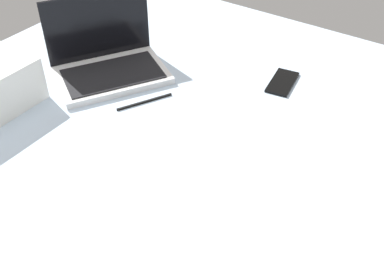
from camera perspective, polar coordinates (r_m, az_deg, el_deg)
bed_mattress at (r=128.87cm, az=-8.36°, el=-4.42°), size 180.00×140.00×18.00cm
laptop at (r=148.08cm, az=-10.28°, el=8.13°), size 40.14×36.78×23.00cm
cell_phone at (r=145.30cm, az=11.01°, el=5.53°), size 14.87×8.86×0.80cm
charger_cable at (r=134.96cm, az=-5.80°, el=3.20°), size 15.28×8.54×0.60cm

